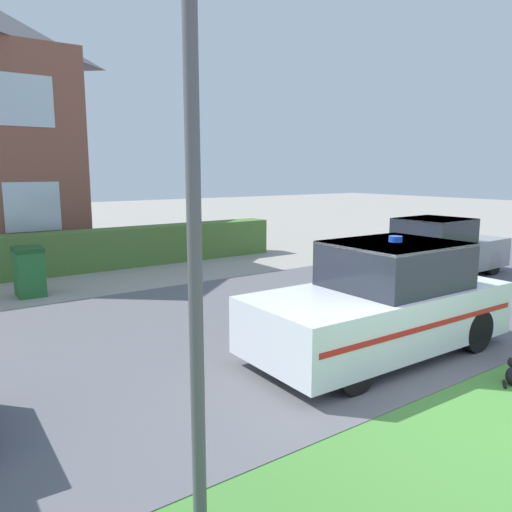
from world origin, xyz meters
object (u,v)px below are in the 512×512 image
Objects in this scene: wheelie_bin at (29,271)px; street_lamp at (192,113)px; police_car at (382,303)px; neighbour_car_far at (439,250)px.

wheelie_bin is 0.21× the size of street_lamp.
wheelie_bin is (-3.37, 6.51, -0.22)m from police_car.
neighbour_car_far is 9.41m from wheelie_bin.
police_car is 1.01× the size of neighbour_car_far.
police_car is 3.82× the size of wheelie_bin.
neighbour_car_far is 3.77× the size of wheelie_bin.
street_lamp is at bearing -156.62° from neighbour_car_far.
street_lamp is at bearing 23.88° from police_car.
police_car is 0.79× the size of street_lamp.
neighbour_car_far reaches higher than wheelie_bin.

